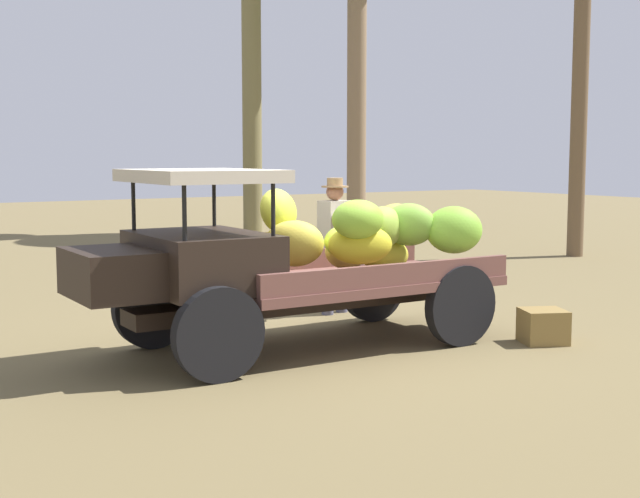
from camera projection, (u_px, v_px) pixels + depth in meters
The scene contains 4 objects.
ground_plane at pixel (297, 342), 9.28m from camera, with size 60.00×60.00×0.00m, color brown.
truck at pixel (287, 260), 8.81m from camera, with size 4.51×1.80×1.87m.
farmer at pixel (335, 236), 10.87m from camera, with size 0.53×0.49×1.72m.
wooden_crate at pixel (543, 326), 9.22m from camera, with size 0.45×0.43×0.36m, color olive.
Camera 1 is at (4.68, 7.82, 2.01)m, focal length 48.41 mm.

